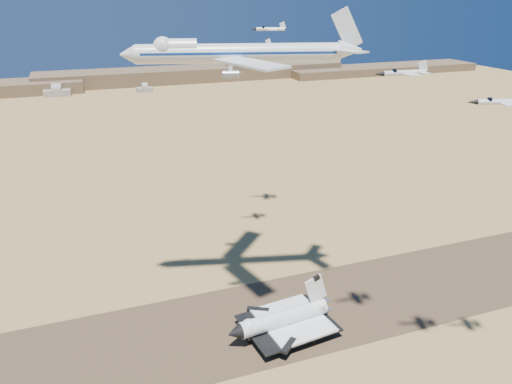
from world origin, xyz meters
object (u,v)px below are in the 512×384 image
object	(u,v)px
crew_a	(314,341)
crew_b	(304,340)
chase_jet_b	(500,102)
crew_c	(313,339)
shuttle	(283,320)
chase_jet_d	(257,46)
carrier_747	(232,53)
chase_jet_e	(270,29)
chase_jet_a	(403,73)

from	to	relation	value
crew_a	crew_b	bearing A→B (deg)	77.64
chase_jet_b	crew_c	bearing A→B (deg)	152.39
crew_b	shuttle	bearing A→B (deg)	-14.44
shuttle	chase_jet_d	distance (m)	111.46
crew_b	crew_a	bearing A→B (deg)	-157.40
carrier_747	crew_a	xyz separation A→B (m)	(17.16, -33.99, -93.65)
chase_jet_d	shuttle	bearing A→B (deg)	-98.05
shuttle	chase_jet_e	size ratio (longest dim) A/B	2.54
crew_a	chase_jet_b	xyz separation A→B (m)	(31.82, -30.61, 86.79)
chase_jet_a	chase_jet_e	world-z (taller)	chase_jet_e
crew_c	chase_jet_e	xyz separation A→B (m)	(22.02, 99.19, 96.31)
crew_b	chase_jet_e	xyz separation A→B (m)	(25.55, 99.03, 96.21)
carrier_747	crew_b	bearing A→B (deg)	-52.61
shuttle	chase_jet_a	xyz separation A→B (m)	(25.43, -19.28, 87.28)
chase_jet_d	chase_jet_a	bearing A→B (deg)	-78.81
shuttle	crew_c	xyz separation A→B (m)	(8.22, -7.95, -4.53)
crew_b	chase_jet_e	bearing A→B (deg)	-59.89
chase_jet_d	crew_a	bearing A→B (deg)	-90.75
crew_b	chase_jet_e	distance (m)	140.41
crew_a	chase_jet_d	world-z (taller)	chase_jet_d
shuttle	crew_a	xyz separation A→B (m)	(8.06, -9.16, -4.48)
crew_a	crew_b	size ratio (longest dim) A/B	0.95
crew_c	chase_jet_d	distance (m)	119.15
chase_jet_b	chase_jet_d	world-z (taller)	chase_jet_d
carrier_747	chase_jet_a	size ratio (longest dim) A/B	4.93
shuttle	chase_jet_d	world-z (taller)	chase_jet_d
chase_jet_a	carrier_747	bearing A→B (deg)	133.09
chase_jet_a	crew_a	bearing A→B (deg)	154.80
chase_jet_d	chase_jet_b	bearing A→B (deg)	-72.59
shuttle	chase_jet_b	world-z (taller)	chase_jet_b
chase_jet_a	chase_jet_e	distance (m)	110.71
chase_jet_e	chase_jet_b	bearing A→B (deg)	-64.65
crew_c	chase_jet_e	distance (m)	140.00
crew_a	chase_jet_e	world-z (taller)	chase_jet_e
shuttle	carrier_747	xyz separation A→B (m)	(-9.10, 24.83, 89.17)
crew_c	shuttle	bearing A→B (deg)	-23.68
carrier_747	chase_jet_d	bearing A→B (deg)	75.16
crew_b	chase_jet_d	distance (m)	119.23
chase_jet_b	chase_jet_e	bearing A→B (deg)	111.74
carrier_747	chase_jet_e	xyz separation A→B (m)	(39.33, 66.40, 2.61)
shuttle	crew_c	bearing A→B (deg)	-50.51
crew_b	chase_jet_a	bearing A→B (deg)	-164.39
chase_jet_b	chase_jet_d	xyz separation A→B (m)	(-24.59, 108.01, 4.48)
chase_jet_b	chase_jet_d	bearing A→B (deg)	120.35
chase_jet_a	chase_jet_b	size ratio (longest dim) A/B	1.06
chase_jet_e	crew_a	bearing A→B (deg)	-81.32
carrier_747	chase_jet_a	world-z (taller)	carrier_747
chase_jet_b	chase_jet_e	distance (m)	131.69
chase_jet_e	shuttle	bearing A→B (deg)	-87.20
carrier_747	chase_jet_e	world-z (taller)	carrier_747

